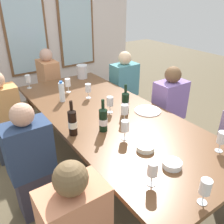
% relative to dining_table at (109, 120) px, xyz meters
% --- Properties ---
extents(ground_plane, '(12.00, 12.00, 0.00)m').
position_rel_dining_table_xyz_m(ground_plane, '(0.00, 0.00, -0.68)').
color(ground_plane, brown).
extents(back_wall_with_windows, '(4.30, 0.10, 2.90)m').
position_rel_dining_table_xyz_m(back_wall_with_windows, '(0.00, 2.55, 0.77)').
color(back_wall_with_windows, silver).
rests_on(back_wall_with_windows, ground).
extents(dining_table, '(1.10, 2.65, 0.74)m').
position_rel_dining_table_xyz_m(dining_table, '(0.00, 0.00, 0.00)').
color(dining_table, brown).
rests_on(dining_table, ground).
extents(white_plate_0, '(0.28, 0.28, 0.01)m').
position_rel_dining_table_xyz_m(white_plate_0, '(0.38, -0.16, 0.06)').
color(white_plate_0, white).
rests_on(white_plate_0, dining_table).
extents(metal_pitcher, '(0.16, 0.16, 0.19)m').
position_rel_dining_table_xyz_m(metal_pitcher, '(0.32, 1.16, 0.16)').
color(metal_pitcher, silver).
rests_on(metal_pitcher, dining_table).
extents(wine_bottle_0, '(0.08, 0.08, 0.31)m').
position_rel_dining_table_xyz_m(wine_bottle_0, '(0.16, -0.06, 0.18)').
color(wine_bottle_0, black).
rests_on(wine_bottle_0, dining_table).
extents(wine_bottle_1, '(0.08, 0.08, 0.31)m').
position_rel_dining_table_xyz_m(wine_bottle_1, '(-0.22, -0.22, 0.17)').
color(wine_bottle_1, black).
rests_on(wine_bottle_1, dining_table).
extents(wine_bottle_2, '(0.08, 0.08, 0.32)m').
position_rel_dining_table_xyz_m(wine_bottle_2, '(-0.47, -0.13, 0.18)').
color(wine_bottle_2, black).
rests_on(wine_bottle_2, dining_table).
extents(tasting_bowl_0, '(0.14, 0.14, 0.04)m').
position_rel_dining_table_xyz_m(tasting_bowl_0, '(-0.08, -0.92, 0.08)').
color(tasting_bowl_0, white).
rests_on(tasting_bowl_0, dining_table).
extents(tasting_bowl_1, '(0.14, 0.14, 0.04)m').
position_rel_dining_table_xyz_m(tasting_bowl_1, '(-0.10, -0.66, 0.08)').
color(tasting_bowl_1, white).
rests_on(tasting_bowl_1, dining_table).
extents(water_bottle, '(0.06, 0.06, 0.24)m').
position_rel_dining_table_xyz_m(water_bottle, '(-0.25, 0.58, 0.17)').
color(water_bottle, white).
rests_on(water_bottle, dining_table).
extents(wine_glass_0, '(0.07, 0.07, 0.17)m').
position_rel_dining_table_xyz_m(wine_glass_0, '(-0.14, -0.44, 0.18)').
color(wine_glass_0, white).
rests_on(wine_glass_0, dining_table).
extents(wine_glass_1, '(0.07, 0.07, 0.17)m').
position_rel_dining_table_xyz_m(wine_glass_1, '(0.37, -1.00, 0.18)').
color(wine_glass_1, white).
rests_on(wine_glass_1, dining_table).
extents(wine_glass_2, '(0.07, 0.07, 0.17)m').
position_rel_dining_table_xyz_m(wine_glass_2, '(-0.08, 0.79, 0.18)').
color(wine_glass_2, white).
rests_on(wine_glass_2, dining_table).
extents(wine_glass_3, '(0.07, 0.07, 0.17)m').
position_rel_dining_table_xyz_m(wine_glass_3, '(-0.32, -0.97, 0.18)').
color(wine_glass_3, white).
rests_on(wine_glass_3, dining_table).
extents(wine_glass_4, '(0.07, 0.07, 0.17)m').
position_rel_dining_table_xyz_m(wine_glass_4, '(0.05, -0.19, 0.18)').
color(wine_glass_4, white).
rests_on(wine_glass_4, dining_table).
extents(wine_glass_5, '(0.07, 0.07, 0.17)m').
position_rel_dining_table_xyz_m(wine_glass_5, '(-0.44, 1.21, 0.18)').
color(wine_glass_5, white).
rests_on(wine_glass_5, dining_table).
extents(wine_glass_6, '(0.07, 0.07, 0.17)m').
position_rel_dining_table_xyz_m(wine_glass_6, '(0.03, 0.04, 0.18)').
color(wine_glass_6, white).
rests_on(wine_glass_6, dining_table).
extents(wine_glass_7, '(0.07, 0.07, 0.17)m').
position_rel_dining_table_xyz_m(wine_glass_7, '(-0.18, -1.25, 0.18)').
color(wine_glass_7, white).
rests_on(wine_glass_7, dining_table).
extents(wine_glass_8, '(0.07, 0.07, 0.17)m').
position_rel_dining_table_xyz_m(wine_glass_8, '(0.04, 0.49, 0.18)').
color(wine_glass_8, white).
rests_on(wine_glass_8, dining_table).
extents(seated_person_0, '(0.38, 0.24, 1.11)m').
position_rel_dining_table_xyz_m(seated_person_0, '(-0.85, -0.05, -0.15)').
color(seated_person_0, '#373340').
rests_on(seated_person_0, ground).
extents(seated_person_1, '(0.38, 0.24, 1.11)m').
position_rel_dining_table_xyz_m(seated_person_1, '(0.85, -0.04, -0.15)').
color(seated_person_1, '#2E3240').
rests_on(seated_person_1, ground).
extents(seated_person_2, '(0.38, 0.24, 1.11)m').
position_rel_dining_table_xyz_m(seated_person_2, '(-0.85, 0.92, -0.15)').
color(seated_person_2, '#323741').
rests_on(seated_person_2, ground).
extents(seated_person_3, '(0.38, 0.24, 1.11)m').
position_rel_dining_table_xyz_m(seated_person_3, '(0.85, 0.87, -0.15)').
color(seated_person_3, '#34253C').
rests_on(seated_person_3, ground).
extents(seated_person_6, '(0.24, 0.38, 1.11)m').
position_rel_dining_table_xyz_m(seated_person_6, '(0.00, 1.67, -0.15)').
color(seated_person_6, '#382E39').
rests_on(seated_person_6, ground).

